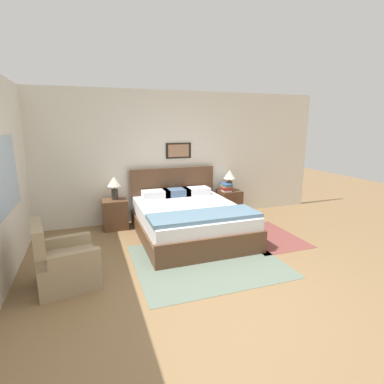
{
  "coord_description": "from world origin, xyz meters",
  "views": [
    {
      "loc": [
        -1.39,
        -2.91,
        1.96
      ],
      "look_at": [
        0.22,
        1.64,
        0.85
      ],
      "focal_mm": 28.0,
      "sensor_mm": 36.0,
      "label": 1
    }
  ],
  "objects": [
    {
      "name": "book_paperback_top",
      "position": [
        1.36,
        2.68,
        0.71
      ],
      "size": [
        0.18,
        0.28,
        0.03
      ],
      "rotation": [
        0.0,
        0.0,
        0.07
      ],
      "color": "#335693",
      "rests_on": "book_slim_near_top"
    },
    {
      "name": "ground_plane",
      "position": [
        0.0,
        0.0,
        0.0
      ],
      "size": [
        16.0,
        16.0,
        0.0
      ],
      "primitive_type": "plane",
      "color": "olive"
    },
    {
      "name": "table_lamp_near_window",
      "position": [
        -0.94,
        2.74,
        0.86
      ],
      "size": [
        0.25,
        0.25,
        0.43
      ],
      "color": "#2D2823",
      "rests_on": "nightstand_near_window"
    },
    {
      "name": "nightstand_near_window",
      "position": [
        -0.95,
        2.72,
        0.28
      ],
      "size": [
        0.45,
        0.45,
        0.56
      ],
      "color": "brown",
      "rests_on": "ground_plane"
    },
    {
      "name": "area_rug_main",
      "position": [
        0.16,
        0.83,
        0.0
      ],
      "size": [
        2.06,
        1.81,
        0.01
      ],
      "color": "slate",
      "rests_on": "ground_plane"
    },
    {
      "name": "book_hardcover_middle",
      "position": [
        1.36,
        2.68,
        0.61
      ],
      "size": [
        0.18,
        0.23,
        0.04
      ],
      "rotation": [
        0.0,
        0.0,
        0.11
      ],
      "color": "#B7332D",
      "rests_on": "book_thick_bottom"
    },
    {
      "name": "book_novel_upper",
      "position": [
        1.36,
        2.68,
        0.65
      ],
      "size": [
        0.22,
        0.26,
        0.03
      ],
      "rotation": [
        0.0,
        0.0,
        -0.03
      ],
      "color": "#B7332D",
      "rests_on": "book_hardcover_middle"
    },
    {
      "name": "table_lamp_by_door",
      "position": [
        1.46,
        2.74,
        0.86
      ],
      "size": [
        0.25,
        0.25,
        0.43
      ],
      "color": "#2D2823",
      "rests_on": "nightstand_by_door"
    },
    {
      "name": "wall_left",
      "position": [
        -2.42,
        1.49,
        1.3
      ],
      "size": [
        0.08,
        5.39,
        2.6
      ],
      "color": "silver",
      "rests_on": "ground_plane"
    },
    {
      "name": "book_thick_bottom",
      "position": [
        1.36,
        2.68,
        0.58
      ],
      "size": [
        0.22,
        0.26,
        0.03
      ],
      "rotation": [
        0.0,
        0.0,
        -0.18
      ],
      "color": "silver",
      "rests_on": "nightstand_by_door"
    },
    {
      "name": "book_slim_near_top",
      "position": [
        1.36,
        2.68,
        0.68
      ],
      "size": [
        0.2,
        0.27,
        0.04
      ],
      "rotation": [
        0.0,
        0.0,
        0.16
      ],
      "color": "#4C7551",
      "rests_on": "book_novel_upper"
    },
    {
      "name": "armchair",
      "position": [
        -1.76,
        0.8,
        0.28
      ],
      "size": [
        0.81,
        0.8,
        0.83
      ],
      "rotation": [
        0.0,
        0.0,
        -1.4
      ],
      "color": "#998466",
      "rests_on": "ground_plane"
    },
    {
      "name": "wall_back",
      "position": [
        0.0,
        3.02,
        1.3
      ],
      "size": [
        7.18,
        0.09,
        2.6
      ],
      "color": "silver",
      "rests_on": "ground_plane"
    },
    {
      "name": "area_rug_bedside",
      "position": [
        1.54,
        1.37,
        0.0
      ],
      "size": [
        0.98,
        1.4,
        0.01
      ],
      "color": "brown",
      "rests_on": "ground_plane"
    },
    {
      "name": "nightstand_by_door",
      "position": [
        1.46,
        2.72,
        0.28
      ],
      "size": [
        0.45,
        0.45,
        0.56
      ],
      "color": "brown",
      "rests_on": "ground_plane"
    },
    {
      "name": "bed",
      "position": [
        0.25,
        1.87,
        0.3
      ],
      "size": [
        1.75,
        2.17,
        1.08
      ],
      "color": "brown",
      "rests_on": "ground_plane"
    }
  ]
}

